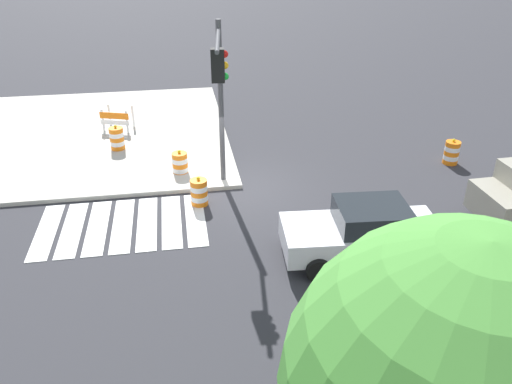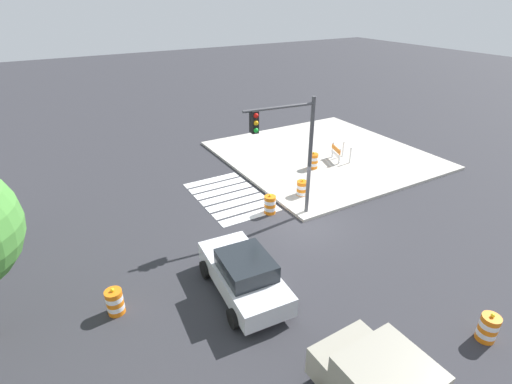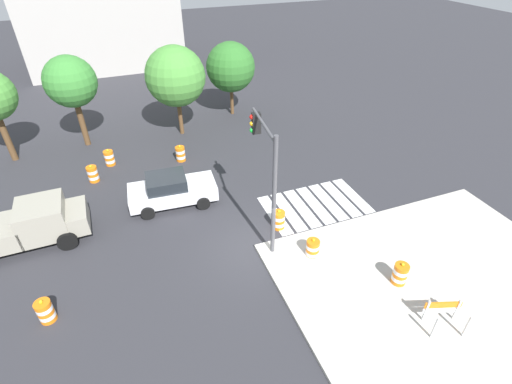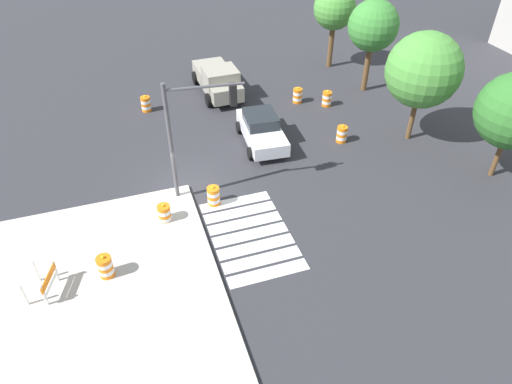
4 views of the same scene
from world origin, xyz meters
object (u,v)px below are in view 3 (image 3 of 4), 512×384
(street_tree_streetside_mid, at_px, (70,82))
(street_tree_corner_lot, at_px, (175,77))
(pickup_truck, at_px, (30,225))
(traffic_barrel_crosswalk_end, at_px, (279,220))
(construction_barricade, at_px, (444,312))
(traffic_light_pole, at_px, (266,162))
(sports_car, at_px, (171,190))
(traffic_barrel_far_curb, at_px, (45,311))
(traffic_barrel_median_far, at_px, (180,154))
(traffic_barrel_on_sidewalk, at_px, (400,274))
(traffic_barrel_near_corner, at_px, (93,174))
(street_tree_streetside_near, at_px, (231,67))
(traffic_barrel_median_near, at_px, (313,249))
(traffic_barrel_lane_center, at_px, (109,158))

(street_tree_streetside_mid, bearing_deg, street_tree_corner_lot, -5.85)
(pickup_truck, distance_m, street_tree_streetside_mid, 9.90)
(traffic_barrel_crosswalk_end, height_order, street_tree_corner_lot, street_tree_corner_lot)
(pickup_truck, relative_size, construction_barricade, 3.66)
(construction_barricade, distance_m, street_tree_streetside_mid, 22.42)
(traffic_barrel_crosswalk_end, xyz_separation_m, traffic_light_pole, (-0.84, -0.33, 3.46))
(sports_car, distance_m, traffic_barrel_far_curb, 7.74)
(sports_car, xyz_separation_m, traffic_barrel_far_curb, (-5.54, -5.40, -0.36))
(traffic_barrel_median_far, height_order, traffic_barrel_on_sidewalk, traffic_barrel_on_sidewalk)
(traffic_barrel_near_corner, bearing_deg, street_tree_corner_lot, 35.41)
(traffic_barrel_on_sidewalk, xyz_separation_m, traffic_light_pole, (-3.80, 4.54, 3.31))
(traffic_barrel_far_curb, relative_size, construction_barricade, 0.72)
(traffic_barrel_far_curb, distance_m, street_tree_streetside_mid, 14.35)
(sports_car, relative_size, street_tree_streetside_near, 0.85)
(sports_car, xyz_separation_m, construction_barricade, (7.39, -10.66, -0.09))
(street_tree_streetside_mid, bearing_deg, traffic_light_pole, -59.39)
(sports_car, relative_size, traffic_barrel_median_near, 4.34)
(traffic_barrel_crosswalk_end, height_order, traffic_barrel_median_far, same)
(traffic_barrel_near_corner, height_order, street_tree_corner_lot, street_tree_corner_lot)
(traffic_barrel_lane_center, relative_size, construction_barricade, 0.72)
(pickup_truck, distance_m, traffic_light_pole, 10.68)
(traffic_barrel_median_near, distance_m, construction_barricade, 5.33)
(pickup_truck, relative_size, street_tree_streetside_near, 0.99)
(traffic_barrel_median_far, relative_size, street_tree_corner_lot, 0.18)
(traffic_barrel_median_far, xyz_separation_m, traffic_barrel_far_curb, (-6.82, -9.53, 0.00))
(traffic_barrel_median_near, height_order, traffic_barrel_on_sidewalk, traffic_barrel_on_sidewalk)
(traffic_light_pole, relative_size, street_tree_streetside_mid, 0.97)
(traffic_barrel_on_sidewalk, relative_size, street_tree_streetside_near, 0.20)
(traffic_barrel_far_curb, xyz_separation_m, construction_barricade, (12.93, -5.26, 0.27))
(pickup_truck, relative_size, traffic_barrel_median_near, 5.09)
(traffic_barrel_near_corner, xyz_separation_m, street_tree_streetside_near, (10.08, 6.08, 3.03))
(traffic_barrel_crosswalk_end, bearing_deg, traffic_barrel_lane_center, 128.19)
(traffic_barrel_median_far, bearing_deg, traffic_barrel_near_corner, -174.22)
(construction_barricade, bearing_deg, traffic_barrel_far_curb, 157.86)
(traffic_barrel_lane_center, relative_size, street_tree_corner_lot, 0.18)
(traffic_barrel_median_near, distance_m, traffic_barrel_far_curb, 10.35)
(sports_car, xyz_separation_m, traffic_barrel_median_far, (1.28, 4.13, -0.36))
(traffic_barrel_median_near, relative_size, street_tree_streetside_mid, 0.18)
(traffic_barrel_near_corner, relative_size, traffic_barrel_median_near, 1.00)
(traffic_barrel_median_near, bearing_deg, traffic_barrel_near_corner, 131.37)
(traffic_barrel_near_corner, height_order, traffic_barrel_crosswalk_end, same)
(traffic_barrel_crosswalk_end, bearing_deg, street_tree_corner_lot, 100.49)
(traffic_light_pole, bearing_deg, construction_barricade, -58.95)
(traffic_barrel_median_near, relative_size, traffic_barrel_median_far, 1.00)
(traffic_barrel_on_sidewalk, relative_size, street_tree_corner_lot, 0.18)
(traffic_barrel_median_near, height_order, street_tree_corner_lot, street_tree_corner_lot)
(sports_car, xyz_separation_m, street_tree_streetside_near, (6.38, 9.71, 2.67))
(traffic_barrel_crosswalk_end, xyz_separation_m, street_tree_streetside_near, (2.13, 13.43, 3.03))
(traffic_barrel_crosswalk_end, relative_size, street_tree_corner_lot, 0.18)
(traffic_barrel_crosswalk_end, bearing_deg, traffic_barrel_median_far, 110.69)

